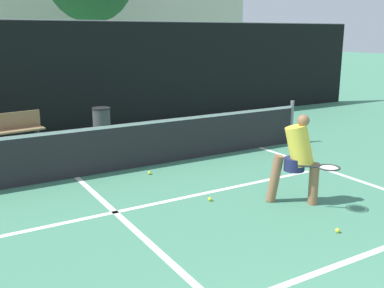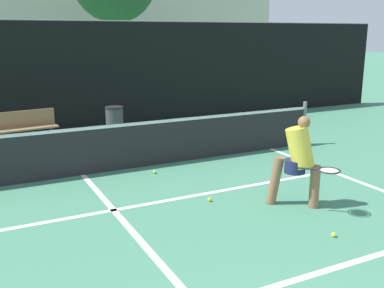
{
  "view_description": "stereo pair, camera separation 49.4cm",
  "coord_description": "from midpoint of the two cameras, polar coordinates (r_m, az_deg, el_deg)",
  "views": [
    {
      "loc": [
        -2.31,
        -0.99,
        2.72
      ],
      "look_at": [
        1.32,
        5.1,
        0.95
      ],
      "focal_mm": 42.0,
      "sensor_mm": 36.0,
      "label": 1
    },
    {
      "loc": [
        -1.87,
        -1.22,
        2.72
      ],
      "look_at": [
        1.32,
        5.1,
        0.95
      ],
      "focal_mm": 42.0,
      "sensor_mm": 36.0,
      "label": 2
    }
  ],
  "objects": [
    {
      "name": "tennis_ball_scattered_5",
      "position": [
        8.89,
        -7.03,
        -3.68
      ],
      "size": [
        0.07,
        0.07,
        0.07
      ],
      "primitive_type": "sphere",
      "color": "#D1E033",
      "rests_on": "ground"
    },
    {
      "name": "trash_bin",
      "position": [
        11.95,
        -12.56,
        2.57
      ],
      "size": [
        0.47,
        0.47,
        0.83
      ],
      "color": "#3F3F42",
      "rests_on": "ground"
    },
    {
      "name": "courtside_bench",
      "position": [
        11.59,
        -23.38,
        1.65
      ],
      "size": [
        1.62,
        0.58,
        0.86
      ],
      "rotation": [
        0.0,
        0.0,
        0.13
      ],
      "color": "olive",
      "rests_on": "ground"
    },
    {
      "name": "tennis_ball_scattered_6",
      "position": [
        7.48,
        0.39,
        -7.03
      ],
      "size": [
        0.07,
        0.07,
        0.07
      ],
      "primitive_type": "sphere",
      "color": "#D1E033",
      "rests_on": "ground"
    },
    {
      "name": "player_practicing",
      "position": [
        7.3,
        11.39,
        -1.61
      ],
      "size": [
        0.83,
        1.11,
        1.48
      ],
      "rotation": [
        0.0,
        0.0,
        -0.73
      ],
      "color": "#8C6042",
      "rests_on": "ground"
    },
    {
      "name": "court_center_mark",
      "position": [
        6.79,
        -10.43,
        -9.79
      ],
      "size": [
        0.1,
        4.93,
        0.01
      ],
      "primitive_type": "cube",
      "color": "white",
      "rests_on": "ground"
    },
    {
      "name": "fence_back",
      "position": [
        12.8,
        -21.48,
        7.66
      ],
      "size": [
        24.0,
        0.06,
        3.05
      ],
      "color": "black",
      "rests_on": "ground"
    },
    {
      "name": "net",
      "position": [
        8.87,
        -16.2,
        -0.97
      ],
      "size": [
        11.09,
        0.09,
        1.07
      ],
      "color": "slate",
      "rests_on": "ground"
    },
    {
      "name": "court_service_line",
      "position": [
        7.19,
        -11.71,
        -8.5
      ],
      "size": [
        8.25,
        0.1,
        0.01
      ],
      "primitive_type": "cube",
      "color": "white",
      "rests_on": "ground"
    },
    {
      "name": "court_sideline_right",
      "position": [
        9.24,
        16.78,
        -3.7
      ],
      "size": [
        0.1,
        5.93,
        0.01
      ],
      "primitive_type": "cube",
      "color": "white",
      "rests_on": "ground"
    },
    {
      "name": "tennis_ball_scattered_2",
      "position": [
        6.61,
        15.95,
        -10.54
      ],
      "size": [
        0.07,
        0.07,
        0.07
      ],
      "primitive_type": "sphere",
      "color": "#D1E033",
      "rests_on": "ground"
    }
  ]
}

